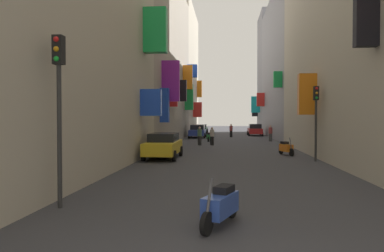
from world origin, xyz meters
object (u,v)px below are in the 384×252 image
object	(u,v)px
scooter_green	(209,137)
pedestrian_near_left	(200,136)
parked_car_blue	(198,131)
parked_car_green	(201,128)
scooter_orange	(286,148)
traffic_light_near_corner	(316,110)
traffic_light_far_corner	(59,91)
pedestrian_crossing	(231,131)
pedestrian_near_right	(270,133)
parked_car_red	(255,130)
parked_car_yellow	(163,145)
pedestrian_mid_street	(212,136)
scooter_blue	(221,205)

from	to	relation	value
scooter_green	pedestrian_near_left	size ratio (longest dim) A/B	1.24
parked_car_blue	parked_car_green	bearing A→B (deg)	92.04
scooter_orange	traffic_light_near_corner	world-z (taller)	traffic_light_near_corner
scooter_green	traffic_light_far_corner	distance (m)	27.40
pedestrian_crossing	pedestrian_near_left	world-z (taller)	pedestrian_near_left
parked_car_blue	pedestrian_near_right	bearing A→B (deg)	-37.20
parked_car_blue	parked_car_red	bearing A→B (deg)	36.17
parked_car_green	traffic_light_near_corner	size ratio (longest dim) A/B	0.99
parked_car_yellow	pedestrian_mid_street	world-z (taller)	pedestrian_mid_street
parked_car_green	pedestrian_mid_street	size ratio (longest dim) A/B	2.61
scooter_orange	parked_car_red	bearing A→B (deg)	90.05
pedestrian_mid_street	traffic_light_near_corner	distance (m)	12.70
parked_car_red	traffic_light_far_corner	xyz separation A→B (m)	(-8.09, -38.83, 2.26)
traffic_light_far_corner	pedestrian_near_right	bearing A→B (deg)	72.45
traffic_light_near_corner	traffic_light_far_corner	xyz separation A→B (m)	(-9.18, -11.03, 0.27)
parked_car_green	pedestrian_crossing	size ratio (longest dim) A/B	2.54
parked_car_blue	parked_car_yellow	world-z (taller)	parked_car_blue
pedestrian_near_left	parked_car_blue	bearing A→B (deg)	95.34
scooter_green	pedestrian_near_right	bearing A→B (deg)	5.43
parked_car_red	scooter_blue	distance (m)	40.19
pedestrian_near_right	pedestrian_mid_street	xyz separation A→B (m)	(-5.63, -5.70, -0.03)
scooter_blue	traffic_light_near_corner	size ratio (longest dim) A/B	0.46
scooter_green	pedestrian_mid_street	world-z (taller)	pedestrian_mid_street
pedestrian_mid_street	parked_car_yellow	bearing A→B (deg)	-103.30
scooter_orange	traffic_light_far_corner	xyz separation A→B (m)	(-8.11, -14.19, 2.59)
scooter_orange	scooter_green	bearing A→B (deg)	112.73
pedestrian_near_right	parked_car_blue	bearing A→B (deg)	142.80
pedestrian_crossing	pedestrian_near_right	distance (m)	8.15
parked_car_blue	traffic_light_far_corner	xyz separation A→B (m)	(-0.98, -33.63, 2.26)
pedestrian_near_left	scooter_orange	bearing A→B (deg)	-52.03
pedestrian_crossing	pedestrian_mid_street	world-z (taller)	pedestrian_crossing
parked_car_red	pedestrian_near_left	world-z (taller)	pedestrian_near_left
parked_car_blue	pedestrian_crossing	xyz separation A→B (m)	(3.95, 1.28, -0.01)
pedestrian_near_left	traffic_light_far_corner	bearing A→B (deg)	-95.41
pedestrian_near_right	parked_car_yellow	bearing A→B (deg)	-116.75
traffic_light_near_corner	pedestrian_near_right	bearing A→B (deg)	91.40
parked_car_blue	scooter_orange	bearing A→B (deg)	-69.85
pedestrian_near_right	pedestrian_mid_street	bearing A→B (deg)	-134.63
parked_car_yellow	traffic_light_far_corner	bearing A→B (deg)	-93.46
parked_car_green	scooter_green	distance (m)	19.69
scooter_orange	traffic_light_far_corner	distance (m)	16.55
parked_car_red	parked_car_blue	bearing A→B (deg)	-143.83
parked_car_yellow	scooter_blue	xyz separation A→B (m)	(3.52, -12.91, -0.31)
parked_car_yellow	scooter_blue	size ratio (longest dim) A/B	2.33
scooter_blue	scooter_green	bearing A→B (deg)	93.10
pedestrian_crossing	pedestrian_near_left	bearing A→B (deg)	-102.43
pedestrian_near_right	scooter_orange	bearing A→B (deg)	-92.76
traffic_light_near_corner	scooter_green	bearing A→B (deg)	111.92
parked_car_green	parked_car_yellow	size ratio (longest dim) A/B	0.94
scooter_orange	traffic_light_far_corner	world-z (taller)	traffic_light_far_corner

